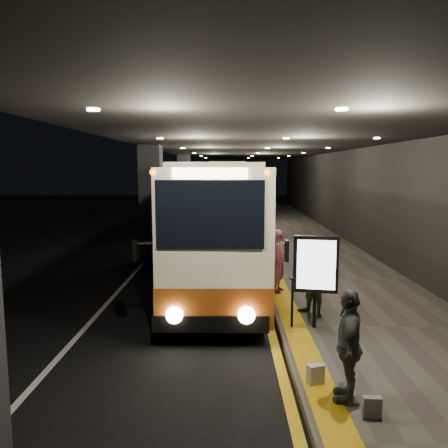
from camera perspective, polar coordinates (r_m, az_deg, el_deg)
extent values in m
plane|color=black|center=(12.88, -5.76, -8.76)|extent=(90.00, 90.00, 0.00)
cube|color=silver|center=(17.95, -9.71, -4.21)|extent=(0.12, 50.00, 0.01)
cube|color=gold|center=(17.68, 3.68, -4.29)|extent=(0.18, 50.00, 0.01)
cube|color=#514C44|center=(17.95, 11.37, -4.02)|extent=(4.50, 50.00, 0.15)
cube|color=gold|center=(17.68, 5.31, -3.81)|extent=(0.50, 50.00, 0.01)
cube|color=black|center=(18.18, 18.62, 5.18)|extent=(0.10, 50.00, 6.00)
cube|color=black|center=(16.61, -9.47, 2.53)|extent=(0.80, 0.80, 4.40)
cube|color=black|center=(28.48, -5.23, 4.56)|extent=(0.80, 0.80, 4.40)
cube|color=black|center=(17.36, 4.31, 10.74)|extent=(9.00, 50.00, 0.40)
cube|color=beige|center=(14.00, -0.81, 0.83)|extent=(2.49, 11.32, 3.20)
cube|color=#895513|center=(14.18, -0.80, -3.90)|extent=(2.51, 11.34, 0.85)
cube|color=black|center=(8.29, -1.84, 1.23)|extent=(2.07, 0.09, 1.32)
cube|color=black|center=(8.86, -1.76, -12.77)|extent=(2.31, 0.28, 0.33)
cylinder|color=black|center=(10.88, -6.94, -9.24)|extent=(0.26, 0.94, 0.94)
cylinder|color=black|center=(10.81, 4.38, -9.31)|extent=(0.26, 0.94, 0.94)
cylinder|color=black|center=(17.99, -3.86, -2.58)|extent=(0.26, 0.94, 0.94)
cylinder|color=black|center=(17.95, 2.88, -2.60)|extent=(0.26, 0.94, 0.94)
sphere|color=#FFEAA5|center=(8.77, -6.50, -11.73)|extent=(0.34, 0.34, 0.34)
sphere|color=#FFEAA5|center=(8.71, 2.95, -11.82)|extent=(0.34, 0.34, 0.34)
cube|color=#FFF2BF|center=(8.23, -1.86, 6.63)|extent=(1.41, 0.07, 0.21)
cube|color=beige|center=(31.64, 0.15, 4.73)|extent=(2.90, 12.21, 3.44)
cube|color=#895513|center=(31.72, 0.15, 2.44)|extent=(2.92, 12.23, 0.91)
cube|color=black|center=(25.52, 0.02, 5.80)|extent=(2.23, 0.13, 1.42)
cube|color=black|center=(25.77, 0.02, 0.63)|extent=(2.48, 0.33, 0.35)
cylinder|color=black|center=(27.97, -2.27, 1.05)|extent=(0.28, 1.01, 1.01)
cylinder|color=black|center=(27.95, 2.42, 1.05)|extent=(0.28, 1.01, 1.01)
cylinder|color=black|center=(35.81, -1.62, 2.43)|extent=(0.28, 1.01, 1.01)
cylinder|color=black|center=(35.79, 2.04, 2.43)|extent=(0.28, 1.01, 1.01)
cube|color=beige|center=(41.02, 0.17, 5.07)|extent=(3.03, 11.22, 3.14)
cube|color=#895513|center=(41.08, 0.17, 3.46)|extent=(3.05, 11.24, 0.83)
cube|color=black|center=(35.42, 0.09, 5.83)|extent=(2.03, 0.19, 1.29)
cube|color=black|center=(35.62, 0.09, 2.41)|extent=(2.28, 0.40, 0.32)
cylinder|color=black|center=(37.62, -1.45, 2.60)|extent=(0.26, 0.92, 0.92)
cylinder|color=black|center=(37.60, 1.70, 2.60)|extent=(0.26, 0.92, 0.92)
cylinder|color=black|center=(44.81, -1.11, 3.36)|extent=(0.26, 0.92, 0.92)
cylinder|color=black|center=(44.79, 1.54, 3.36)|extent=(0.26, 0.92, 0.92)
imported|color=#A44C5E|center=(12.15, 7.20, -4.79)|extent=(0.60, 0.74, 1.74)
imported|color=#447742|center=(10.30, 11.52, -7.20)|extent=(0.91, 0.97, 1.71)
imported|color=#45464A|center=(6.85, 15.96, -15.01)|extent=(0.75, 1.09, 1.68)
cube|color=black|center=(6.80, 18.76, -21.74)|extent=(0.25, 0.12, 0.30)
cube|color=#B6B3AB|center=(7.46, 11.87, -18.67)|extent=(0.29, 0.23, 0.32)
cylinder|color=black|center=(9.74, 11.73, -10.90)|extent=(0.08, 0.08, 0.78)
cube|color=black|center=(9.48, 11.88, -5.16)|extent=(0.95, 0.24, 1.22)
cube|color=white|center=(9.42, 11.95, -5.24)|extent=(0.79, 0.14, 1.05)
cylinder|color=black|center=(9.62, 8.90, -10.13)|extent=(0.05, 0.05, 1.08)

